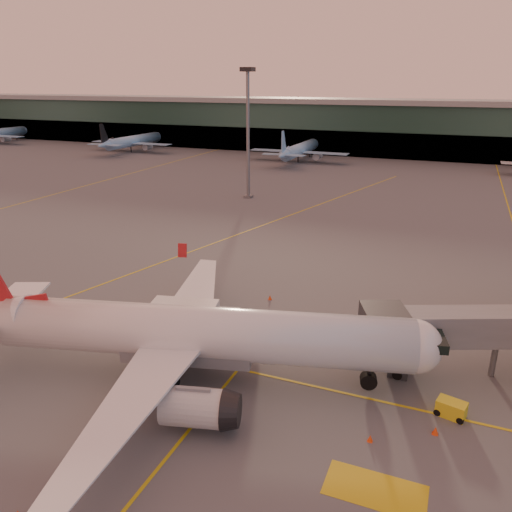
% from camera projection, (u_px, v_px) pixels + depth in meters
% --- Properties ---
extents(ground, '(600.00, 600.00, 0.00)m').
position_uv_depth(ground, '(156.00, 388.00, 39.72)').
color(ground, '#4C4F54').
rests_on(ground, ground).
extents(taxi_markings, '(100.12, 173.00, 0.01)m').
position_uv_depth(taxi_markings, '(268.00, 231.00, 81.18)').
color(taxi_markings, gold).
rests_on(taxi_markings, ground).
extents(terminal, '(400.00, 20.00, 17.60)m').
position_uv_depth(terminal, '(397.00, 128.00, 160.65)').
color(terminal, '#19382D').
rests_on(terminal, ground).
extents(mast_west_near, '(2.40, 2.40, 25.60)m').
position_uv_depth(mast_west_near, '(248.00, 124.00, 99.55)').
color(mast_west_near, slate).
rests_on(mast_west_near, ground).
extents(distant_aircraft_row, '(225.00, 34.00, 13.00)m').
position_uv_depth(distant_aircraft_row, '(215.00, 156.00, 161.93)').
color(distant_aircraft_row, '#84B2DD').
rests_on(distant_aircraft_row, ground).
extents(main_airplane, '(39.99, 36.45, 12.25)m').
position_uv_depth(main_airplane, '(186.00, 334.00, 39.85)').
color(main_airplane, white).
rests_on(main_airplane, ground).
extents(catering_truck, '(6.29, 3.80, 4.55)m').
position_uv_depth(catering_truck, '(186.00, 323.00, 44.72)').
color(catering_truck, '#B12C19').
rests_on(catering_truck, ground).
extents(gpu_cart, '(2.32, 1.71, 1.22)m').
position_uv_depth(gpu_cart, '(451.00, 409.00, 36.21)').
color(gpu_cart, yellow).
rests_on(gpu_cart, ground).
extents(cone_nose, '(0.46, 0.46, 0.58)m').
position_uv_depth(cone_nose, '(435.00, 431.00, 34.44)').
color(cone_nose, '#EF400C').
rests_on(cone_nose, ground).
extents(cone_tail, '(0.48, 0.48, 0.61)m').
position_uv_depth(cone_tail, '(7.00, 328.00, 48.69)').
color(cone_tail, '#EF400C').
rests_on(cone_tail, ground).
extents(cone_wing_left, '(0.42, 0.42, 0.54)m').
position_uv_depth(cone_wing_left, '(270.00, 297.00, 55.68)').
color(cone_wing_left, '#EF400C').
rests_on(cone_wing_left, ground).
extents(cone_fwd, '(0.39, 0.39, 0.50)m').
position_uv_depth(cone_fwd, '(370.00, 438.00, 33.76)').
color(cone_fwd, '#EF400C').
rests_on(cone_fwd, ground).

